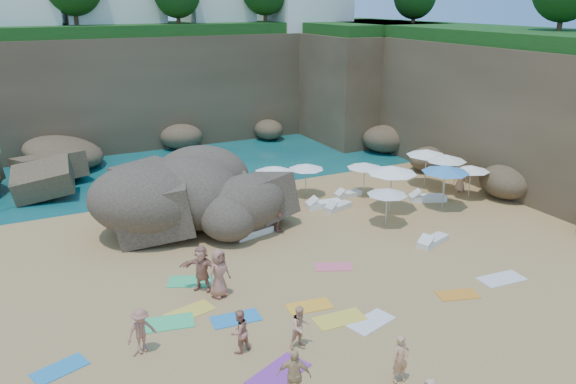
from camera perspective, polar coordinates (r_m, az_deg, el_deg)
name	(u,v)px	position (r m, az deg, el deg)	size (l,w,h in m)	color
ground	(277,265)	(23.60, -1.10, -7.44)	(120.00, 120.00, 0.00)	tan
seawater	(129,127)	(51.02, -15.87, 6.40)	(120.00, 120.00, 0.00)	#0C4751
cliff_back	(163,87)	(45.92, -12.58, 10.41)	(44.00, 8.00, 8.00)	brown
cliff_right	(485,104)	(39.54, 19.37, 8.47)	(8.00, 30.00, 8.00)	brown
cliff_corner	(359,83)	(47.43, 7.18, 10.97)	(10.00, 12.00, 8.00)	brown
rock_outcrop	(226,221)	(28.26, -6.33, -2.94)	(8.24, 6.18, 3.30)	brown
parasol_0	(306,166)	(31.15, 1.85, 2.62)	(1.99, 1.99, 1.88)	silver
parasol_1	(247,183)	(27.11, -4.16, 0.93)	(2.44, 2.44, 2.31)	silver
parasol_2	(427,152)	(33.81, 13.92, 3.93)	(2.35, 2.35, 2.22)	silver
parasol_3	(446,158)	(33.03, 15.75, 3.38)	(2.32, 2.32, 2.20)	silver
parasol_4	(365,165)	(31.64, 7.80, 2.72)	(1.99, 1.99, 1.89)	silver
parasol_5	(274,169)	(30.21, -1.43, 2.35)	(2.13, 2.13, 2.02)	silver
parasol_8	(387,192)	(27.46, 10.06, 0.03)	(1.98, 1.98, 1.87)	silver
parasol_9	(392,169)	(29.26, 10.51, 2.27)	(2.58, 2.58, 2.44)	silver
parasol_10	(446,169)	(30.34, 15.72, 2.29)	(2.48, 2.48, 2.34)	silver
parasol_11	(471,168)	(32.43, 18.12, 2.32)	(1.98, 1.98, 1.88)	silver
lounger_0	(338,207)	(29.73, 5.12, -1.50)	(1.67, 0.56, 0.26)	silver
lounger_1	(428,198)	(31.75, 13.99, -0.61)	(2.00, 0.67, 0.31)	white
lounger_2	(348,194)	(31.69, 6.13, -0.23)	(1.62, 0.54, 0.25)	silver
lounger_3	(253,232)	(26.45, -3.57, -4.08)	(1.99, 0.66, 0.31)	white
lounger_4	(324,204)	(29.97, 3.65, -1.25)	(1.94, 0.65, 0.30)	white
lounger_5	(433,241)	(26.32, 14.51, -4.85)	(1.78, 0.59, 0.28)	silver
towel_0	(60,369)	(18.90, -22.18, -16.33)	(1.57, 0.79, 0.03)	#217BB4
towel_2	(309,306)	(20.68, 2.19, -11.51)	(1.62, 0.81, 0.03)	#F4A126
towel_3	(166,323)	(20.13, -12.30, -12.89)	(1.90, 0.95, 0.03)	#37C170
towel_4	(190,312)	(20.63, -9.92, -11.88)	(1.69, 0.85, 0.03)	gold
towel_5	(371,322)	(19.98, 8.44, -12.91)	(1.70, 0.85, 0.03)	silver
towel_6	(278,374)	(17.44, -0.97, -17.97)	(1.95, 0.98, 0.03)	purple
towel_8	(236,319)	(20.03, -5.32, -12.68)	(1.69, 0.85, 0.03)	#237DBC
towel_9	(334,267)	(23.51, 4.66, -7.57)	(1.52, 0.76, 0.03)	#EE5C76
towel_10	(458,295)	(22.31, 16.85, -9.95)	(1.52, 0.76, 0.03)	orange
towel_11	(193,281)	(22.61, -9.63, -8.94)	(1.92, 0.96, 0.03)	#36BD6E
towel_12	(340,319)	(20.00, 5.27, -12.72)	(1.79, 0.89, 0.03)	gold
towel_13	(502,279)	(24.03, 20.88, -8.24)	(1.84, 0.92, 0.03)	silver
person_stand_1	(239,331)	(18.04, -4.97, -13.93)	(0.70, 0.55, 1.45)	#B8735C
person_stand_2	(191,189)	(30.85, -9.83, 0.28)	(0.97, 0.40, 1.50)	#DF9D7F
person_stand_3	(278,213)	(26.50, -1.06, -2.16)	(1.10, 0.46, 1.88)	#985A4C
person_stand_4	(460,179)	(33.57, 17.11, 1.27)	(0.75, 0.41, 1.53)	tan
person_stand_5	(182,200)	(28.75, -10.70, -0.77)	(1.75, 0.50, 1.89)	#A16A50
person_lie_0	(143,347)	(18.77, -14.53, -15.00)	(0.97, 1.50, 0.40)	#A46752
person_lie_2	(220,290)	(21.36, -6.96, -9.87)	(0.91, 1.86, 0.49)	#A36551
person_lie_3	(203,285)	(21.84, -8.68, -9.28)	(1.66, 1.79, 0.48)	#B77660
person_lie_4	(399,376)	(17.39, 11.25, -17.88)	(0.54, 1.47, 0.35)	tan
person_lie_5	(300,340)	(18.41, 1.26, -14.79)	(0.69, 1.42, 0.54)	#E1A980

